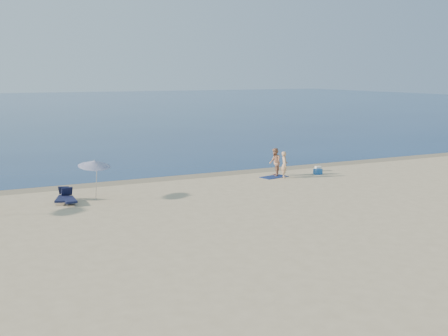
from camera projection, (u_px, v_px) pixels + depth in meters
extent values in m
plane|color=#C8B085|center=(448.00, 269.00, 18.66)|extent=(160.00, 160.00, 0.00)
cube|color=#0D2751|center=(34.00, 107.00, 107.25)|extent=(240.00, 160.00, 0.01)
cube|color=#847254|center=(208.00, 175.00, 35.85)|extent=(240.00, 1.60, 0.00)
imported|color=tan|center=(284.00, 165.00, 34.74)|extent=(0.60, 0.71, 1.64)
imported|color=#AC775A|center=(275.00, 162.00, 35.31)|extent=(0.96, 1.06, 1.78)
cube|color=#0E1C4A|center=(274.00, 177.00, 35.08)|extent=(1.84, 1.27, 0.03)
cube|color=silver|center=(318.00, 169.00, 37.22)|extent=(0.44, 0.40, 0.32)
cube|color=#1F5DAD|center=(318.00, 172.00, 36.03)|extent=(0.50, 0.36, 0.35)
cylinder|color=silver|center=(96.00, 183.00, 28.57)|extent=(0.10, 0.32, 1.93)
cone|color=white|center=(94.00, 163.00, 28.66)|extent=(1.97, 1.99, 0.54)
sphere|color=silver|center=(94.00, 160.00, 28.63)|extent=(0.06, 0.06, 0.06)
cube|color=#131936|center=(62.00, 199.00, 28.11)|extent=(0.97, 1.55, 0.10)
cube|color=#131936|center=(64.00, 190.00, 28.78)|extent=(0.62, 0.51, 0.47)
cylinder|color=#A5A5AD|center=(67.00, 201.00, 28.16)|extent=(0.03, 0.03, 0.21)
cube|color=#141939|center=(70.00, 200.00, 27.90)|extent=(0.58, 1.49, 0.10)
cube|color=#141939|center=(67.00, 191.00, 28.52)|extent=(0.55, 0.37, 0.47)
cylinder|color=#A5A5AD|center=(74.00, 201.00, 28.01)|extent=(0.03, 0.03, 0.22)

